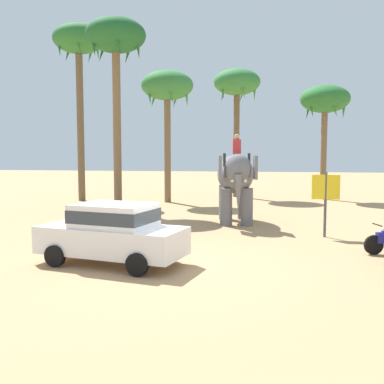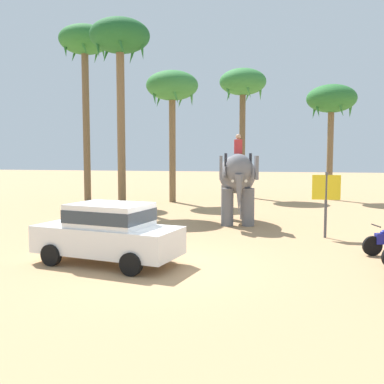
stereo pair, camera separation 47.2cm
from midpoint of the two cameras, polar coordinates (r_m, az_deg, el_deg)
ground_plane at (r=12.37m, az=-5.20°, el=-9.54°), size 120.00×120.00×0.00m
car_sedan_foreground at (r=12.72m, az=-11.13°, el=-4.93°), size 4.37×2.55×1.70m
elephant_with_mahout at (r=19.67m, az=4.90°, el=1.78°), size 2.00×3.97×3.88m
palm_tree_behind_elephant at (r=28.19m, az=-3.66°, el=12.94°), size 3.20×3.20×8.10m
palm_tree_near_hut at (r=30.36m, az=-14.69°, el=17.46°), size 3.20×3.20×11.10m
palm_tree_left_of_road at (r=30.99m, az=16.16°, el=10.96°), size 3.20×3.20×7.48m
palm_tree_far_back at (r=25.33m, az=-10.24°, el=18.20°), size 3.20×3.20×10.20m
palm_tree_leaning_seaward at (r=31.72m, az=5.31°, el=13.28°), size 3.20×3.20×8.83m
signboard_yellow at (r=17.00m, az=15.91°, el=0.07°), size 1.00×0.10×2.40m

